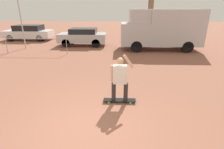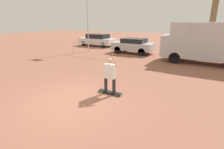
{
  "view_description": "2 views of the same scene",
  "coord_description": "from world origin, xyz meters",
  "px_view_note": "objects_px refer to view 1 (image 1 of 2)",
  "views": [
    {
      "loc": [
        0.82,
        -3.81,
        2.98
      ],
      "look_at": [
        0.6,
        2.13,
        0.71
      ],
      "focal_mm": 28.0,
      "sensor_mm": 36.0,
      "label": 1
    },
    {
      "loc": [
        4.43,
        -4.58,
        3.02
      ],
      "look_at": [
        0.82,
        1.68,
        0.78
      ],
      "focal_mm": 28.0,
      "sensor_mm": 36.0,
      "label": 2
    }
  ],
  "objects_px": {
    "camper_van": "(162,28)",
    "person_skateboarder": "(120,77)",
    "parked_car_silver": "(83,36)",
    "flagpole": "(19,1)",
    "skateboard": "(120,100)",
    "parked_car_white": "(29,32)"
  },
  "relations": [
    {
      "from": "person_skateboarder",
      "to": "flagpole",
      "type": "bearing_deg",
      "value": 131.49
    },
    {
      "from": "parked_car_silver",
      "to": "flagpole",
      "type": "bearing_deg",
      "value": -163.8
    },
    {
      "from": "person_skateboarder",
      "to": "parked_car_white",
      "type": "height_order",
      "value": "person_skateboarder"
    },
    {
      "from": "camper_van",
      "to": "skateboard",
      "type": "bearing_deg",
      "value": -110.92
    },
    {
      "from": "person_skateboarder",
      "to": "camper_van",
      "type": "xyz_separation_m",
      "value": [
        3.15,
        8.25,
        0.68
      ]
    },
    {
      "from": "camper_van",
      "to": "person_skateboarder",
      "type": "bearing_deg",
      "value": -110.93
    },
    {
      "from": "camper_van",
      "to": "parked_car_white",
      "type": "xyz_separation_m",
      "value": [
        -12.09,
        3.8,
        -0.82
      ]
    },
    {
      "from": "person_skateboarder",
      "to": "parked_car_silver",
      "type": "height_order",
      "value": "person_skateboarder"
    },
    {
      "from": "parked_car_silver",
      "to": "camper_van",
      "type": "bearing_deg",
      "value": -11.78
    },
    {
      "from": "skateboard",
      "to": "flagpole",
      "type": "distance_m",
      "value": 11.6
    },
    {
      "from": "camper_van",
      "to": "parked_car_white",
      "type": "distance_m",
      "value": 12.7
    },
    {
      "from": "person_skateboarder",
      "to": "camper_van",
      "type": "height_order",
      "value": "camper_van"
    },
    {
      "from": "parked_car_silver",
      "to": "person_skateboarder",
      "type": "bearing_deg",
      "value": -72.24
    },
    {
      "from": "camper_van",
      "to": "flagpole",
      "type": "xyz_separation_m",
      "value": [
        -10.49,
        0.05,
        1.91
      ]
    },
    {
      "from": "parked_car_silver",
      "to": "parked_car_white",
      "type": "bearing_deg",
      "value": 156.89
    },
    {
      "from": "person_skateboarder",
      "to": "parked_car_silver",
      "type": "relative_size",
      "value": 0.4
    },
    {
      "from": "camper_van",
      "to": "flagpole",
      "type": "distance_m",
      "value": 10.66
    },
    {
      "from": "parked_car_silver",
      "to": "flagpole",
      "type": "relative_size",
      "value": 0.64
    },
    {
      "from": "skateboard",
      "to": "parked_car_white",
      "type": "distance_m",
      "value": 15.02
    },
    {
      "from": "skateboard",
      "to": "parked_car_silver",
      "type": "height_order",
      "value": "parked_car_silver"
    },
    {
      "from": "skateboard",
      "to": "camper_van",
      "type": "xyz_separation_m",
      "value": [
        3.15,
        8.25,
        1.52
      ]
    },
    {
      "from": "person_skateboarder",
      "to": "camper_van",
      "type": "distance_m",
      "value": 8.85
    }
  ]
}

